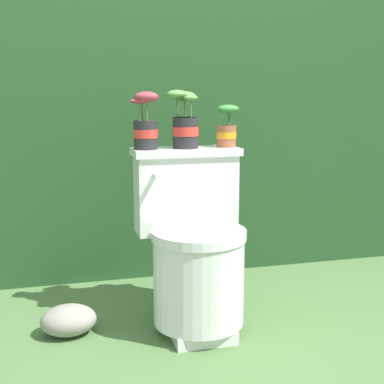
% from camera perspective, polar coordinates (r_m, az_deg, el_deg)
% --- Properties ---
extents(ground_plane, '(12.00, 12.00, 0.00)m').
position_cam_1_polar(ground_plane, '(2.18, -0.54, -14.95)').
color(ground_plane, '#4C703D').
extents(hedge_backdrop, '(3.31, 0.63, 1.80)m').
position_cam_1_polar(hedge_backdrop, '(2.95, -5.48, 9.78)').
color(hedge_backdrop, '#234723').
rests_on(hedge_backdrop, ground).
extents(toilet, '(0.44, 0.48, 0.72)m').
position_cam_1_polar(toilet, '(2.14, 0.26, -6.18)').
color(toilet, silver).
rests_on(toilet, ground).
extents(potted_plant_left, '(0.11, 0.10, 0.23)m').
position_cam_1_polar(potted_plant_left, '(2.14, -5.01, 7.04)').
color(potted_plant_left, '#262628').
rests_on(potted_plant_left, toilet).
extents(potted_plant_midleft, '(0.12, 0.12, 0.23)m').
position_cam_1_polar(potted_plant_midleft, '(2.18, -0.77, 7.22)').
color(potted_plant_midleft, '#262628').
rests_on(potted_plant_midleft, toilet).
extents(potted_plant_middle, '(0.10, 0.09, 0.17)m').
position_cam_1_polar(potted_plant_middle, '(2.24, 3.75, 6.86)').
color(potted_plant_middle, '#9E5638').
rests_on(potted_plant_middle, toilet).
extents(garden_stone, '(0.22, 0.17, 0.12)m').
position_cam_1_polar(garden_stone, '(2.21, -13.03, -13.18)').
color(garden_stone, gray).
rests_on(garden_stone, ground).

